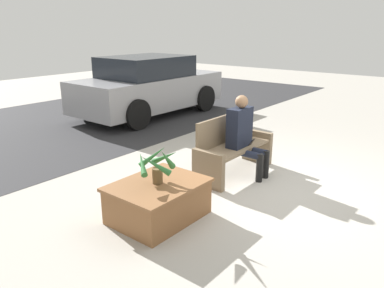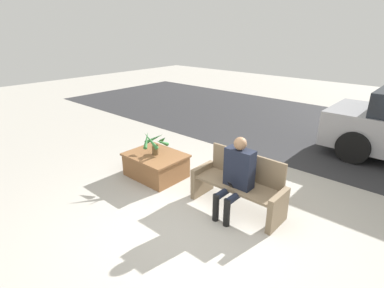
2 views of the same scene
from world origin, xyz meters
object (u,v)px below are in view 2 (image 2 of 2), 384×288
at_px(person_seated, 236,173).
at_px(planter_box, 156,164).
at_px(bench, 239,185).
at_px(potted_plant, 155,142).

relative_size(person_seated, planter_box, 1.13).
xyz_separation_m(bench, planter_box, (-1.88, -0.14, -0.16)).
relative_size(bench, person_seated, 1.20).
distance_m(person_seated, potted_plant, 1.92).
bearing_deg(person_seated, planter_box, 178.95).
bearing_deg(bench, potted_plant, -175.93).
height_order(bench, planter_box, bench).
distance_m(planter_box, potted_plant, 0.47).
bearing_deg(bench, person_seated, -75.81).
bearing_deg(planter_box, person_seated, -1.05).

